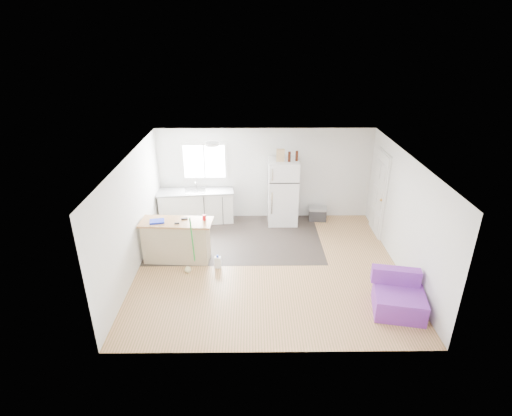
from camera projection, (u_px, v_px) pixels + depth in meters
The scene contains 19 objects.
room at pixel (269, 215), 8.06m from camera, with size 5.51×5.01×2.41m.
vinyl_zone at pixel (236, 238), 9.69m from camera, with size 4.05×2.50×0.00m, color #2F2823.
window at pixel (204, 161), 10.17m from camera, with size 1.18×0.06×0.98m.
interior_door at pixel (379, 194), 9.58m from camera, with size 0.11×0.92×2.10m.
ceiling_fixture at pixel (212, 144), 8.67m from camera, with size 0.30×0.30×0.07m, color white.
kitchen_cabinets at pixel (196, 206), 10.36m from camera, with size 1.98×0.79×1.13m.
peninsula at pixel (177, 240), 8.61m from camera, with size 1.55×0.68×0.93m.
refrigerator at pixel (283, 192), 10.16m from camera, with size 0.75×0.72×1.69m.
cooler at pixel (318, 213), 10.54m from camera, with size 0.50×0.36×0.36m.
purple_seat at pixel (398, 298), 7.13m from camera, with size 1.00×0.97×0.71m.
cleaner_jug at pixel (218, 262), 8.45m from camera, with size 0.14×0.10×0.30m.
mop at pixel (189, 262), 8.27m from camera, with size 0.21×0.36×1.28m.
red_cup at pixel (204, 217), 8.44m from camera, with size 0.08×0.08×0.12m, color red.
blue_tray at pixel (157, 221), 8.37m from camera, with size 0.30×0.22×0.04m, color #1528C8.
tool_a at pixel (184, 219), 8.49m from camera, with size 0.14×0.05×0.03m, color black.
tool_b at pixel (177, 223), 8.30m from camera, with size 0.10×0.04×0.03m, color black.
cardboard_box at pixel (280, 155), 9.69m from camera, with size 0.20×0.10×0.30m, color tan.
bottle_left at pixel (289, 157), 9.66m from camera, with size 0.07×0.07×0.25m, color #361409.
bottle_right at pixel (297, 156), 9.72m from camera, with size 0.07×0.07×0.25m, color #361409.
Camera 1 is at (-0.33, -7.28, 4.65)m, focal length 28.00 mm.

